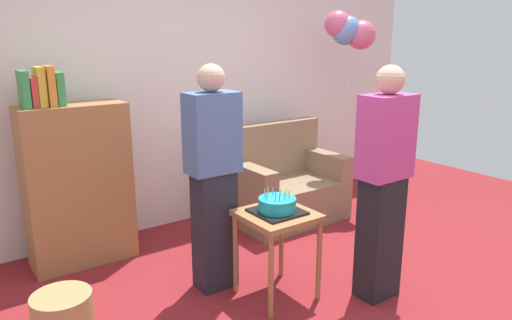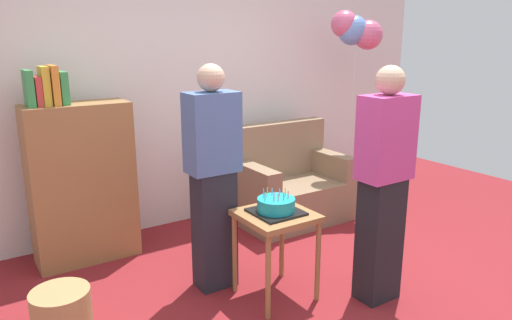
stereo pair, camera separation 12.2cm
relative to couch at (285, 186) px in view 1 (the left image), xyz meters
The scene contains 11 objects.
ground_plane 1.70m from the couch, 119.59° to the right, with size 8.00×8.00×0.00m, color maroon.
wall_back 1.43m from the couch, 143.91° to the left, with size 6.00×0.10×2.70m, color silver.
couch is the anchor object (origin of this frame).
bookshelf 2.00m from the couch, behind, with size 0.80×0.36×1.60m.
side_table 1.53m from the couch, 130.97° to the right, with size 0.48×0.48×0.63m.
birthday_cake 1.55m from the couch, 130.98° to the right, with size 0.32×0.32×0.17m.
person_blowing_candles 1.57m from the couch, 148.79° to the right, with size 0.36×0.22×1.63m.
person_holding_cake 1.69m from the couch, 104.69° to the right, with size 0.36×0.22×1.63m.
wicker_basket 2.51m from the couch, 161.29° to the right, with size 0.36×0.36×0.30m, color #A88451.
handbag 0.88m from the couch, 55.87° to the right, with size 0.28×0.14×0.20m, color #473328.
balloon_bunch 1.69m from the couch, ahead, with size 0.48×0.41×2.06m.
Camera 1 is at (-2.10, -2.14, 1.81)m, focal length 33.71 mm.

